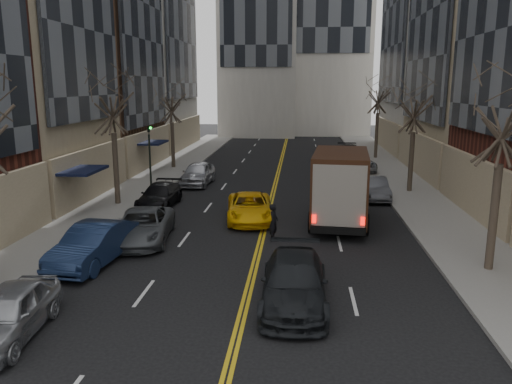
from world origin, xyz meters
TOP-DOWN VIEW (x-y plane):
  - sidewalk_left at (-9.00, 27.00)m, footprint 4.00×66.00m
  - sidewalk_right at (9.00, 27.00)m, footprint 4.00×66.00m
  - tree_lf_mid at (-8.80, 20.00)m, footprint 3.20×3.20m
  - tree_lf_far at (-8.80, 33.00)m, footprint 3.20×3.20m
  - tree_rt_near at (8.80, 11.00)m, footprint 3.20×3.20m
  - tree_rt_mid at (8.80, 25.00)m, footprint 3.20×3.20m
  - tree_rt_far at (8.80, 40.00)m, footprint 3.20×3.20m
  - traffic_signal at (-7.39, 22.00)m, footprint 0.29×0.26m
  - ups_truck at (3.72, 17.31)m, footprint 3.27×6.99m
  - observer_sedan at (1.56, 7.59)m, footprint 2.09×5.13m
  - taxi at (-0.85, 17.49)m, footprint 2.86×5.16m
  - pedestrian at (0.56, 14.23)m, footprint 0.51×0.68m
  - parked_lf_a at (-6.30, 4.74)m, footprint 2.02×4.34m
  - parked_lf_b at (-6.30, 10.59)m, footprint 2.23×4.95m
  - parked_lf_c at (-5.28, 13.59)m, footprint 2.92×5.34m
  - parked_lf_d at (-6.30, 19.94)m, footprint 1.92×4.57m
  - parked_lf_e at (-5.41, 26.53)m, footprint 2.04×4.70m
  - parked_rt_a at (6.30, 23.07)m, footprint 1.51×4.08m
  - parked_rt_b at (6.30, 32.89)m, footprint 2.86×5.45m
  - parked_rt_c at (6.25, 38.54)m, footprint 2.19×5.13m

SIDE VIEW (x-z plane):
  - sidewalk_left at x=-9.00m, z-range 0.00..0.15m
  - sidewalk_right at x=9.00m, z-range 0.00..0.15m
  - parked_lf_d at x=-6.30m, z-range 0.00..1.32m
  - parked_rt_a at x=6.30m, z-range 0.00..1.33m
  - taxi at x=-0.85m, z-range 0.00..1.37m
  - parked_lf_c at x=-5.28m, z-range 0.00..1.42m
  - parked_lf_a at x=-6.30m, z-range 0.00..1.44m
  - parked_rt_b at x=6.30m, z-range 0.00..1.46m
  - parked_rt_c at x=6.25m, z-range 0.00..1.47m
  - observer_sedan at x=1.56m, z-range 0.00..1.49m
  - parked_lf_b at x=-6.30m, z-range 0.00..1.58m
  - parked_lf_e at x=-5.41m, z-range 0.00..1.58m
  - pedestrian at x=0.56m, z-range 0.00..1.68m
  - ups_truck at x=3.72m, z-range 0.01..3.73m
  - traffic_signal at x=-7.39m, z-range 0.47..5.17m
  - tree_lf_far at x=-8.80m, z-range 1.97..10.08m
  - tree_rt_mid at x=8.80m, z-range 2.01..10.33m
  - tree_rt_near at x=8.80m, z-range 2.10..10.81m
  - tree_lf_mid at x=-8.80m, z-range 2.14..11.05m
  - tree_rt_far at x=8.80m, z-range 2.19..11.29m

